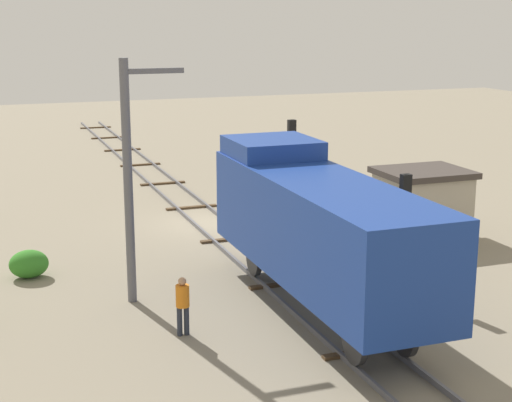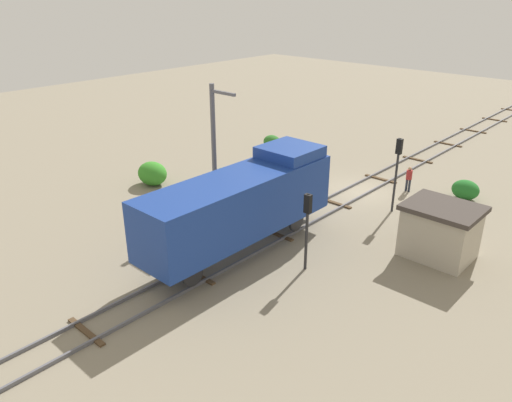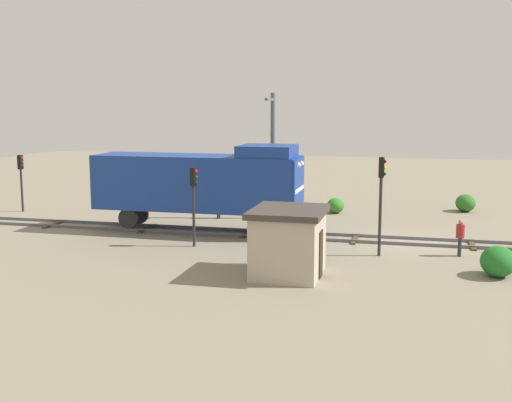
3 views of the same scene
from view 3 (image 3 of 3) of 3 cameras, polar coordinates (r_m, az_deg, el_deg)
The scene contains 14 objects.
ground_plane at distance 33.07m, azimuth 13.73°, elevation -3.62°, with size 102.64×102.64×0.00m, color gray.
railway_track at distance 33.05m, azimuth 13.74°, elevation -3.50°, with size 2.40×68.42×0.16m.
locomotive at distance 34.42m, azimuth -4.94°, elevation 1.76°, with size 2.90×11.60×4.60m.
traffic_signal_near at distance 29.41m, azimuth 11.06°, elevation 1.13°, with size 0.32×0.34×4.51m.
traffic_signal_mid at distance 30.99m, azimuth -5.57°, elevation 0.84°, with size 0.32×0.34×3.86m.
traffic_signal_far at distance 43.65m, azimuth -20.16°, elevation 2.43°, with size 0.32×0.34×3.64m.
worker_near_track at distance 30.59m, azimuth 17.70°, elevation -2.87°, with size 0.38×0.38×1.70m.
worker_by_signal at distance 38.72m, azimuth -3.35°, elevation -0.10°, with size 0.38×0.38×1.70m.
catenary_mast at distance 38.28m, azimuth 1.48°, elevation 4.34°, with size 1.94×0.28×7.52m.
relay_hut at distance 25.89m, azimuth 2.91°, elevation -3.62°, with size 3.50×2.90×2.74m.
bush_near at distance 44.57m, azimuth 2.87°, elevation 0.80°, with size 2.18×1.79×1.59m, color #358726.
bush_mid at distance 40.97m, azimuth 7.09°, elevation -0.40°, with size 1.32×1.08×0.96m, color #337E26.
bush_far at distance 43.34m, azimuth 18.13°, elevation -0.17°, with size 1.53×1.25×1.12m, color #2D6E26.
bush_back at distance 27.61m, azimuth 20.72°, elevation -5.05°, with size 1.70×1.39×1.24m, color #216C26.
Camera 3 is at (-32.33, 0.06, 6.91)m, focal length 45.00 mm.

